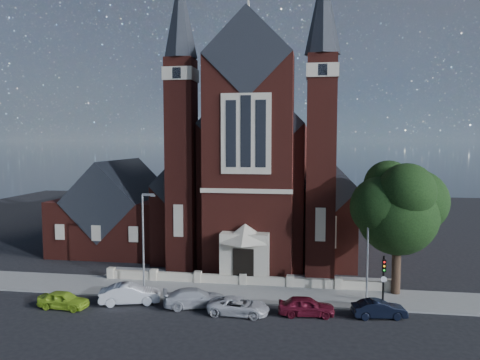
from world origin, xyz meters
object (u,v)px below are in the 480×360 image
object	(u,v)px
church	(264,176)
traffic_signal	(384,275)
street_lamp_left	(144,236)
street_tree	(400,210)
car_silver_b	(195,298)
car_white_suv	(239,306)
street_lamp_right	(369,243)
parish_hall	(120,214)
car_silver_a	(130,294)
car_navy	(379,309)
car_lime_van	(63,300)
car_dark_red	(306,306)

from	to	relation	value
church	traffic_signal	size ratio (longest dim) A/B	8.72
church	street_lamp_left	bearing A→B (deg)	-112.66
street_tree	street_lamp_left	world-z (taller)	street_tree
car_silver_b	car_white_suv	size ratio (longest dim) A/B	1.07
street_lamp_right	car_white_suv	distance (m)	11.08
church	traffic_signal	bearing A→B (deg)	-61.80
parish_hall	car_silver_a	xyz separation A→B (m)	(8.10, -17.24, -3.26)
car_white_suv	car_navy	bearing A→B (deg)	-81.63
street_lamp_right	car_silver_b	size ratio (longest dim) A/B	1.72
street_lamp_left	car_silver_b	world-z (taller)	street_lamp_left
car_lime_van	car_silver_a	xyz separation A→B (m)	(4.47, 1.76, 0.11)
church	car_navy	size ratio (longest dim) A/B	9.30
street_lamp_left	car_white_suv	world-z (taller)	street_lamp_left
traffic_signal	car_navy	distance (m)	2.65
car_silver_b	street_lamp_left	bearing A→B (deg)	38.98
car_lime_van	car_silver_b	xyz separation A→B (m)	(9.55, 1.84, 0.04)
car_lime_van	car_white_suv	distance (m)	13.04
parish_hall	car_silver_b	xyz separation A→B (m)	(13.18, -17.16, -3.33)
parish_hall	street_lamp_right	distance (m)	29.62
street_lamp_right	parish_hall	bearing A→B (deg)	151.78
car_silver_b	car_dark_red	world-z (taller)	car_silver_b
car_dark_red	traffic_signal	bearing A→B (deg)	-73.88
street_tree	church	bearing A→B (deg)	126.17
traffic_signal	car_dark_red	bearing A→B (deg)	-159.49
car_dark_red	street_lamp_right	bearing A→B (deg)	-56.24
car_silver_a	car_white_suv	xyz separation A→B (m)	(8.54, -0.97, -0.14)
car_silver_a	car_silver_b	world-z (taller)	car_silver_a
car_lime_van	car_navy	xyz separation A→B (m)	(22.87, 1.71, -0.02)
car_silver_a	car_dark_red	xyz separation A→B (m)	(13.33, -0.42, -0.07)
street_tree	street_lamp_left	distance (m)	20.71
car_silver_a	car_dark_red	bearing A→B (deg)	-108.83
street_lamp_right	car_silver_a	size ratio (longest dim) A/B	1.78
car_silver_b	street_tree	bearing A→B (deg)	-91.69
car_lime_van	car_dark_red	world-z (taller)	car_dark_red
street_lamp_left	car_dark_red	size ratio (longest dim) A/B	2.02
car_dark_red	car_silver_a	bearing A→B (deg)	83.83
car_white_suv	traffic_signal	bearing A→B (deg)	-72.70
street_lamp_right	car_silver_b	bearing A→B (deg)	-166.25
street_lamp_left	street_lamp_right	world-z (taller)	same
car_lime_van	car_white_suv	bearing A→B (deg)	-82.98
street_tree	street_lamp_right	xyz separation A→B (m)	(-2.51, -1.71, -2.36)
parish_hall	car_silver_b	world-z (taller)	parish_hall
church	car_lime_van	world-z (taller)	church
car_dark_red	car_navy	xyz separation A→B (m)	(5.06, 0.37, -0.06)
street_tree	car_silver_a	bearing A→B (deg)	-166.43
traffic_signal	car_silver_a	world-z (taller)	traffic_signal
car_white_suv	car_dark_red	size ratio (longest dim) A/B	1.10
street_lamp_left	car_navy	xyz separation A→B (m)	(18.41, -3.29, -3.98)
church	parish_hall	xyz separation A→B (m)	(-16.00, -4.94, -4.17)
car_lime_van	car_white_suv	world-z (taller)	car_lime_van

